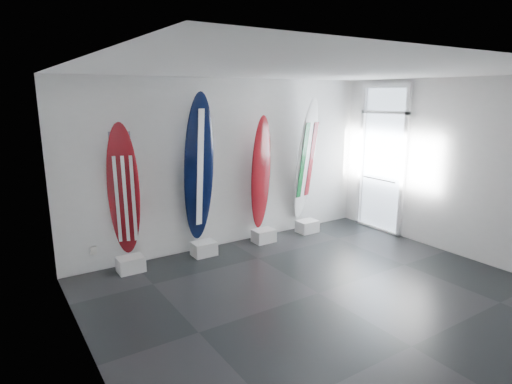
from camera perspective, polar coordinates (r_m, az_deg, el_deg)
floor at (r=6.18m, az=8.41°, el=-13.28°), size 6.00×6.00×0.00m
ceiling at (r=5.55m, az=9.47°, el=15.71°), size 6.00×6.00×0.00m
wall_back at (r=7.68m, az=-3.63°, el=3.83°), size 6.00×0.00×6.00m
wall_left at (r=4.35m, az=-22.15°, el=-4.31°), size 0.00×5.00×5.00m
wall_right at (r=7.98m, az=25.21°, el=2.95°), size 0.00×5.00×5.00m
display_block_usa at (r=7.03m, az=-16.48°, el=-9.29°), size 0.40×0.30×0.24m
surfboard_usa at (r=6.78m, az=-17.35°, el=0.18°), size 0.55×0.43×2.10m
display_block_navy at (r=7.45m, az=-7.01°, el=-7.55°), size 0.40×0.30×0.24m
surfboard_navy at (r=7.17m, az=-7.67°, el=3.12°), size 0.60×0.38×2.54m
display_block_swiss at (r=8.03m, az=1.05°, el=-5.89°), size 0.40×0.30×0.24m
surfboard_swiss at (r=7.81m, az=0.67°, el=2.53°), size 0.51×0.29×2.13m
display_block_italy at (r=8.65m, az=6.91°, el=-4.60°), size 0.40×0.30×0.24m
surfboard_italy at (r=8.42m, az=6.72°, el=4.25°), size 0.64×0.53×2.44m
wall_outlet at (r=7.12m, az=-20.98°, el=-7.36°), size 0.09×0.02×0.13m
glass_door at (r=8.86m, az=16.57°, el=4.05°), size 0.12×1.16×2.85m
balcony at (r=10.07m, az=21.17°, el=-0.63°), size 2.80×2.20×1.20m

